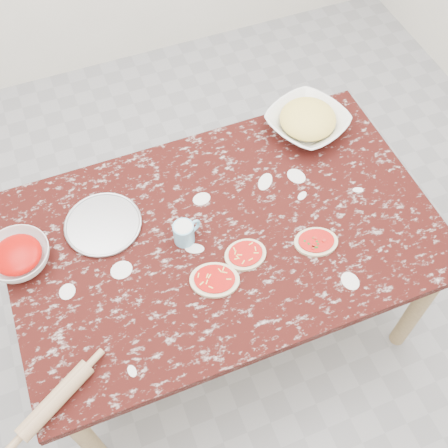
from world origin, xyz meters
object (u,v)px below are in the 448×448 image
cheese_bowl (307,123)px  pizza_tray (103,225)px  rolling_pin (56,400)px  sauce_bowl (18,257)px  worktable (224,243)px  flour_mug (185,232)px

cheese_bowl → pizza_tray: bearing=-170.1°
pizza_tray → cheese_bowl: bearing=9.9°
rolling_pin → sauce_bowl: bearing=91.5°
worktable → sauce_bowl: 0.76m
rolling_pin → pizza_tray: bearing=63.0°
sauce_bowl → cheese_bowl: (1.25, 0.21, 0.00)m
worktable → cheese_bowl: size_ratio=5.04×
sauce_bowl → rolling_pin: 0.55m
worktable → pizza_tray: 0.47m
sauce_bowl → flour_mug: (0.59, -0.13, 0.01)m
pizza_tray → rolling_pin: rolling_pin is taller
worktable → flour_mug: size_ratio=14.13×
worktable → pizza_tray: size_ratio=5.59×
cheese_bowl → sauce_bowl: bearing=-170.6°
worktable → sauce_bowl: size_ratio=6.85×
rolling_pin → flour_mug: bearing=36.5°
sauce_bowl → rolling_pin: bearing=-88.5°
flour_mug → sauce_bowl: bearing=167.8°
worktable → flour_mug: (-0.15, 0.02, 0.13)m
pizza_tray → cheese_bowl: (0.94, 0.16, 0.03)m
worktable → cheese_bowl: (0.52, 0.36, 0.12)m
pizza_tray → rolling_pin: (-0.30, -0.59, 0.02)m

